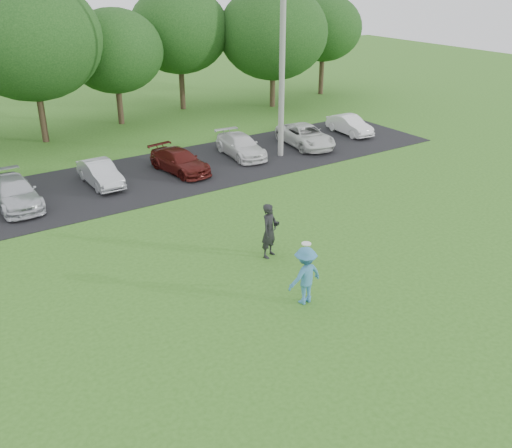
# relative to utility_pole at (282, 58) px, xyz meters

# --- Properties ---
(ground) EXTENTS (100.00, 100.00, 0.00)m
(ground) POSITION_rel_utility_pole_xyz_m (-7.35, -12.20, -4.92)
(ground) COLOR #34681D
(ground) RESTS_ON ground
(parking_lot) EXTENTS (32.00, 6.50, 0.03)m
(parking_lot) POSITION_rel_utility_pole_xyz_m (-7.35, 0.80, -4.91)
(parking_lot) COLOR black
(parking_lot) RESTS_ON ground
(utility_pole) EXTENTS (0.28, 0.28, 9.85)m
(utility_pole) POSITION_rel_utility_pole_xyz_m (0.00, 0.00, 0.00)
(utility_pole) COLOR gray
(utility_pole) RESTS_ON ground
(frisbee_player) EXTENTS (1.19, 0.73, 2.08)m
(frisbee_player) POSITION_rel_utility_pole_xyz_m (-7.65, -11.69, -4.04)
(frisbee_player) COLOR teal
(frisbee_player) RESTS_ON ground
(camera_bystander) EXTENTS (0.82, 0.70, 1.90)m
(camera_bystander) POSITION_rel_utility_pole_xyz_m (-6.85, -8.75, -3.97)
(camera_bystander) COLOR black
(camera_bystander) RESTS_ON ground
(parked_cars) EXTENTS (27.72, 4.88, 1.24)m
(parked_cars) POSITION_rel_utility_pole_xyz_m (-8.23, 0.83, -4.33)
(parked_cars) COLOR #4B1016
(parked_cars) RESTS_ON parking_lot
(tree_row) EXTENTS (42.39, 9.85, 8.64)m
(tree_row) POSITION_rel_utility_pole_xyz_m (-5.84, 10.56, -0.02)
(tree_row) COLOR #38281C
(tree_row) RESTS_ON ground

